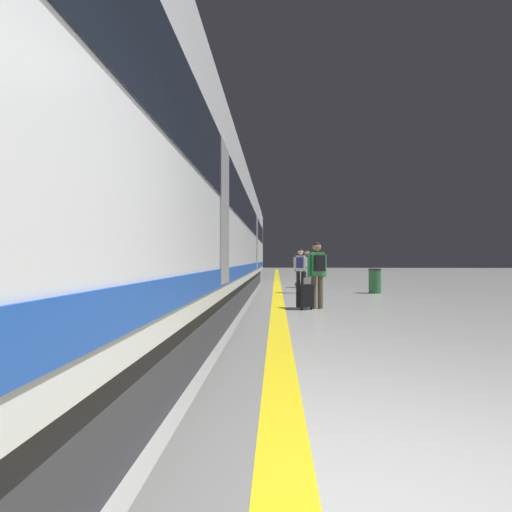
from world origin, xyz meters
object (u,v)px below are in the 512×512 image
Objects in this scene: suitcase_far at (310,285)px; duffel_bag_mid at (300,284)px; high_speed_train at (189,210)px; waste_bin at (375,281)px; suitcase_near at (305,296)px; passenger_mid at (307,265)px; passenger_near at (317,269)px; passenger_far at (300,267)px.

duffel_bag_mid is at bearing 93.50° from suitcase_far.
high_speed_train reaches higher than waste_bin.
suitcase_far reaches higher than waste_bin.
passenger_mid is (0.64, 7.99, 0.66)m from suitcase_near.
passenger_far is at bearing 91.74° from passenger_near.
duffel_bag_mid is 0.48× the size of waste_bin.
passenger_far is 0.75m from suitcase_far.
duffel_bag_mid is at bearing 67.50° from high_speed_train.
high_speed_train reaches higher than suitcase_near.
duffel_bag_mid is 3.03m from suitcase_far.
passenger_near is at bearing -92.25° from passenger_mid.
suitcase_near is 8.04m from passenger_mid.
passenger_far is at bearing -98.56° from passenger_mid.
passenger_mid is 1.74× the size of suitcase_far.
suitcase_near is at bearing -1.34° from high_speed_train.
passenger_mid reaches higher than waste_bin.
passenger_far is 1.71× the size of suitcase_far.
waste_bin is at bearing 60.04° from suitcase_near.
passenger_near is 1.03× the size of passenger_far.
duffel_bag_mid is at bearing 90.04° from passenger_near.
suitcase_far is 2.42m from waste_bin.
suitcase_far is at bearing 84.03° from suitcase_near.
passenger_far is (0.18, 4.98, 0.64)m from suitcase_near.
passenger_mid is 1.02× the size of passenger_far.
suitcase_near is 0.65× the size of suitcase_far.
waste_bin is (2.41, 0.21, 0.14)m from suitcase_far.
high_speed_train is at bearing -122.22° from passenger_far.
passenger_mid is 3.81× the size of duffel_bag_mid.
suitcase_near is at bearing -94.55° from passenger_mid.
passenger_near is at bearing -88.26° from passenger_far.
high_speed_train is at bearing -114.12° from passenger_mid.
suitcase_far is at bearing 87.81° from passenger_near.
passenger_mid is at bearing 65.88° from high_speed_train.
passenger_far is (-0.14, -2.90, 0.82)m from duffel_bag_mid.
high_speed_train is 46.23× the size of suitcase_near.
high_speed_train is 7.94m from waste_bin.
passenger_near is at bearing 1.83° from high_speed_train.
suitcase_near is 0.38× the size of passenger_far.
waste_bin is (2.28, -2.93, -0.54)m from passenger_mid.
duffel_bag_mid is 3.84m from waste_bin.
waste_bin reaches higher than duffel_bag_mid.
suitcase_far is (0.18, -3.02, 0.16)m from duffel_bag_mid.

